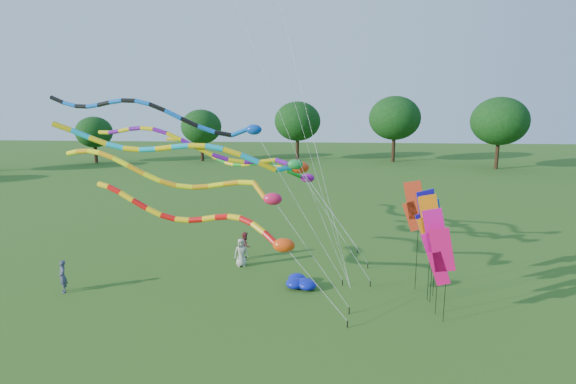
# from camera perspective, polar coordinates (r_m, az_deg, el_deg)

# --- Properties ---
(ground) EXTENTS (160.00, 160.00, 0.00)m
(ground) POSITION_cam_1_polar(r_m,az_deg,el_deg) (19.85, 0.54, -16.44)
(ground) COLOR #265A18
(ground) RESTS_ON ground
(tree_ring) EXTENTS (113.42, 115.35, 9.42)m
(tree_ring) POSITION_cam_1_polar(r_m,az_deg,el_deg) (17.27, -6.28, -1.51)
(tree_ring) COLOR #382314
(tree_ring) RESTS_ON ground
(tube_kite_red) EXTENTS (11.89, 4.29, 5.63)m
(tube_kite_red) POSITION_cam_1_polar(r_m,az_deg,el_deg) (21.91, -8.70, -3.59)
(tube_kite_red) COLOR black
(tube_kite_red) RESTS_ON ground
(tube_kite_orange) EXTENTS (13.63, 3.37, 7.32)m
(tube_kite_orange) POSITION_cam_1_polar(r_m,az_deg,el_deg) (22.47, -11.39, 1.44)
(tube_kite_orange) COLOR black
(tube_kite_orange) RESTS_ON ground
(tube_kite_purple) EXTENTS (14.74, 3.68, 8.29)m
(tube_kite_purple) POSITION_cam_1_polar(r_m,az_deg,el_deg) (25.14, -8.98, 5.05)
(tube_kite_purple) COLOR black
(tube_kite_purple) RESTS_ON ground
(tube_kite_blue) EXTENTS (15.53, 2.90, 9.80)m
(tube_kite_blue) POSITION_cam_1_polar(r_m,az_deg,el_deg) (25.09, -14.04, 8.70)
(tube_kite_blue) COLOR black
(tube_kite_blue) RESTS_ON ground
(tube_kite_cyan) EXTENTS (16.22, 1.37, 8.46)m
(tube_kite_cyan) POSITION_cam_1_polar(r_m,az_deg,el_deg) (25.29, -9.46, 4.48)
(tube_kite_cyan) COLOR black
(tube_kite_cyan) RESTS_ON ground
(tube_kite_green) EXTENTS (12.79, 5.17, 6.98)m
(tube_kite_green) POSITION_cam_1_polar(r_m,az_deg,el_deg) (31.18, -4.27, 3.39)
(tube_kite_green) COLOR black
(tube_kite_green) RESTS_ON ground
(banner_pole_magenta_a) EXTENTS (1.14, 0.39, 4.07)m
(banner_pole_magenta_a) POSITION_cam_1_polar(r_m,az_deg,el_deg) (20.71, 17.68, -7.33)
(banner_pole_magenta_a) COLOR black
(banner_pole_magenta_a) RESTS_ON ground
(banner_pole_blue_a) EXTENTS (1.16, 0.10, 4.69)m
(banner_pole_blue_a) POSITION_cam_1_polar(r_m,az_deg,el_deg) (23.00, 16.66, -3.82)
(banner_pole_blue_a) COLOR black
(banner_pole_blue_a) RESTS_ON ground
(banner_pole_magenta_b) EXTENTS (1.16, 0.20, 4.71)m
(banner_pole_magenta_b) POSITION_cam_1_polar(r_m,az_deg,el_deg) (21.12, 16.92, -5.12)
(banner_pole_magenta_b) COLOR black
(banner_pole_magenta_b) RESTS_ON ground
(banner_pole_red) EXTENTS (1.14, 0.40, 5.40)m
(banner_pole_red) POSITION_cam_1_polar(r_m,az_deg,el_deg) (23.50, 14.72, -1.65)
(banner_pole_red) COLOR black
(banner_pole_red) RESTS_ON ground
(banner_pole_orange) EXTENTS (1.16, 0.23, 5.06)m
(banner_pole_orange) POSITION_cam_1_polar(r_m,az_deg,el_deg) (22.19, 16.37, -3.38)
(banner_pole_orange) COLOR black
(banner_pole_orange) RESTS_ON ground
(banner_pole_blue_b) EXTENTS (1.15, 0.32, 5.24)m
(banner_pole_blue_b) POSITION_cam_1_polar(r_m,az_deg,el_deg) (22.30, 16.14, -2.82)
(banner_pole_blue_b) COLOR black
(banner_pole_blue_b) RESTS_ON ground
(blue_nylon_heap) EXTENTS (1.17, 1.69, 0.54)m
(blue_nylon_heap) POSITION_cam_1_polar(r_m,az_deg,el_deg) (24.22, 1.64, -10.52)
(blue_nylon_heap) COLOR #0D1AAF
(blue_nylon_heap) RESTS_ON ground
(person_a) EXTENTS (0.88, 0.70, 1.56)m
(person_a) POSITION_cam_1_polar(r_m,az_deg,el_deg) (26.81, -5.57, -7.15)
(person_a) COLOR #BAB9A8
(person_a) RESTS_ON ground
(person_b) EXTENTS (0.64, 0.69, 1.57)m
(person_b) POSITION_cam_1_polar(r_m,az_deg,el_deg) (25.66, -25.15, -9.05)
(person_b) COLOR #41445C
(person_b) RESTS_ON ground
(person_c) EXTENTS (0.62, 0.79, 1.58)m
(person_c) POSITION_cam_1_polar(r_m,az_deg,el_deg) (27.98, -5.09, -6.32)
(person_c) COLOR maroon
(person_c) RESTS_ON ground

